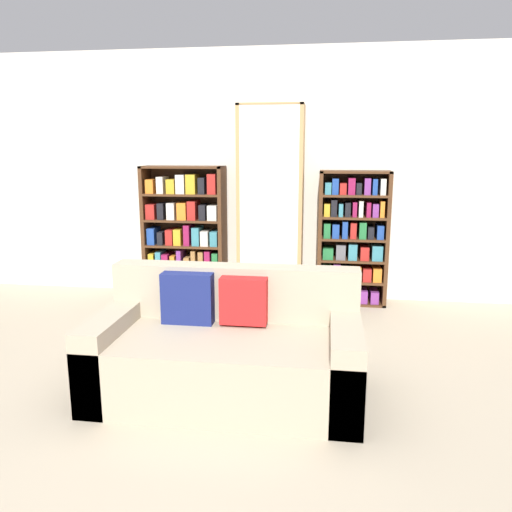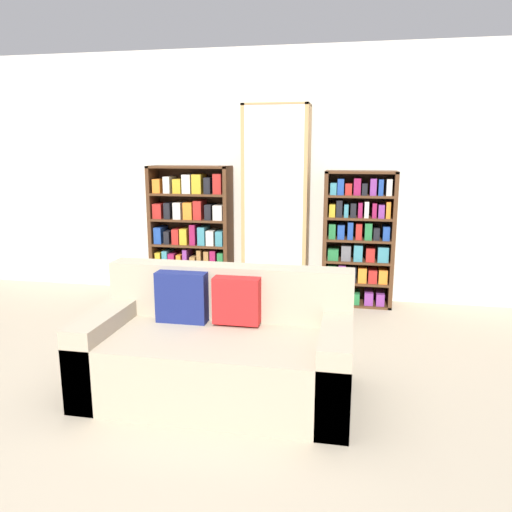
# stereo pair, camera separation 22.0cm
# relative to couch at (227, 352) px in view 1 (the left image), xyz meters

# --- Properties ---
(ground_plane) EXTENTS (16.00, 16.00, 0.00)m
(ground_plane) POSITION_rel_couch_xyz_m (-0.08, -0.38, -0.29)
(ground_plane) COLOR tan
(wall_back) EXTENTS (7.15, 0.06, 2.70)m
(wall_back) POSITION_rel_couch_xyz_m (-0.08, 2.42, 1.06)
(wall_back) COLOR silver
(wall_back) RESTS_ON ground
(couch) EXTENTS (1.77, 0.90, 0.83)m
(couch) POSITION_rel_couch_xyz_m (0.00, 0.00, 0.00)
(couch) COLOR tan
(couch) RESTS_ON ground
(bookshelf_left) EXTENTS (0.91, 0.32, 1.46)m
(bookshelf_left) POSITION_rel_couch_xyz_m (-0.92, 2.22, 0.41)
(bookshelf_left) COLOR #4C2D19
(bookshelf_left) RESTS_ON ground
(display_cabinet) EXTENTS (0.69, 0.36, 2.10)m
(display_cabinet) POSITION_rel_couch_xyz_m (0.05, 2.20, 0.75)
(display_cabinet) COLOR tan
(display_cabinet) RESTS_ON ground
(bookshelf_right) EXTENTS (0.73, 0.32, 1.42)m
(bookshelf_right) POSITION_rel_couch_xyz_m (0.92, 2.22, 0.40)
(bookshelf_right) COLOR #4C2D19
(bookshelf_right) RESTS_ON ground
(wine_bottle) EXTENTS (0.08, 0.08, 0.34)m
(wine_bottle) POSITION_rel_couch_xyz_m (0.67, 1.30, -0.16)
(wine_bottle) COLOR #143819
(wine_bottle) RESTS_ON ground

